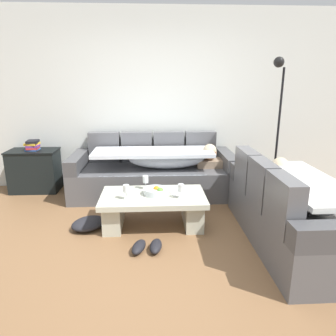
{
  "coord_description": "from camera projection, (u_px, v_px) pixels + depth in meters",
  "views": [
    {
      "loc": [
        -0.05,
        -2.81,
        1.65
      ],
      "look_at": [
        0.15,
        1.08,
        0.55
      ],
      "focal_mm": 33.3,
      "sensor_mm": 36.0,
      "label": 1
    }
  ],
  "objects": [
    {
      "name": "wine_glass_near_left",
      "position": [
        126.0,
        189.0,
        3.42
      ],
      "size": [
        0.07,
        0.07,
        0.17
      ],
      "color": "silver",
      "rests_on": "coffee_table"
    },
    {
      "name": "fruit_bowl",
      "position": [
        156.0,
        191.0,
        3.59
      ],
      "size": [
        0.28,
        0.28,
        0.1
      ],
      "color": "silver",
      "rests_on": "coffee_table"
    },
    {
      "name": "wine_glass_near_right",
      "position": [
        181.0,
        188.0,
        3.44
      ],
      "size": [
        0.07,
        0.07,
        0.17
      ],
      "color": "silver",
      "rests_on": "coffee_table"
    },
    {
      "name": "couch_near_window",
      "position": [
        293.0,
        211.0,
        3.25
      ],
      "size": [
        0.92,
        1.93,
        0.88
      ],
      "rotation": [
        0.0,
        0.0,
        1.57
      ],
      "color": "#56565A",
      "rests_on": "ground_plane"
    },
    {
      "name": "coffee_table",
      "position": [
        153.0,
        206.0,
        3.62
      ],
      "size": [
        1.2,
        0.68,
        0.38
      ],
      "color": "beige",
      "rests_on": "ground_plane"
    },
    {
      "name": "ground_plane",
      "position": [
        159.0,
        249.0,
        3.15
      ],
      "size": [
        14.0,
        14.0,
        0.0
      ],
      "primitive_type": "plane",
      "color": "brown"
    },
    {
      "name": "wine_glass_far_back",
      "position": [
        146.0,
        180.0,
        3.75
      ],
      "size": [
        0.07,
        0.07,
        0.17
      ],
      "color": "silver",
      "rests_on": "coffee_table"
    },
    {
      "name": "side_cabinet",
      "position": [
        35.0,
        171.0,
        4.75
      ],
      "size": [
        0.72,
        0.44,
        0.64
      ],
      "color": "black",
      "rests_on": "ground_plane"
    },
    {
      "name": "book_stack_on_cabinet",
      "position": [
        33.0,
        145.0,
        4.64
      ],
      "size": [
        0.2,
        0.22,
        0.15
      ],
      "color": "#2D569E",
      "rests_on": "side_cabinet"
    },
    {
      "name": "open_magazine",
      "position": [
        183.0,
        192.0,
        3.64
      ],
      "size": [
        0.32,
        0.27,
        0.01
      ],
      "primitive_type": "cube",
      "rotation": [
        0.0,
        0.0,
        0.23
      ],
      "color": "white",
      "rests_on": "coffee_table"
    },
    {
      "name": "back_wall",
      "position": [
        155.0,
        100.0,
        4.85
      ],
      "size": [
        9.0,
        0.1,
        2.7
      ],
      "primitive_type": "cube",
      "color": "silver",
      "rests_on": "ground_plane"
    },
    {
      "name": "pair_of_shoes",
      "position": [
        147.0,
        247.0,
        3.12
      ],
      "size": [
        0.34,
        0.29,
        0.09
      ],
      "color": "black",
      "rests_on": "ground_plane"
    },
    {
      "name": "floor_lamp",
      "position": [
        277.0,
        120.0,
        4.37
      ],
      "size": [
        0.33,
        0.31,
        1.95
      ],
      "color": "black",
      "rests_on": "ground_plane"
    },
    {
      "name": "couch_along_wall",
      "position": [
        156.0,
        172.0,
        4.62
      ],
      "size": [
        2.36,
        0.92,
        0.88
      ],
      "color": "#56565A",
      "rests_on": "ground_plane"
    },
    {
      "name": "crumpled_garment",
      "position": [
        88.0,
        223.0,
        3.59
      ],
      "size": [
        0.51,
        0.51,
        0.12
      ],
      "primitive_type": "ellipsoid",
      "rotation": [
        0.0,
        0.0,
        0.77
      ],
      "color": "#232328",
      "rests_on": "ground_plane"
    }
  ]
}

